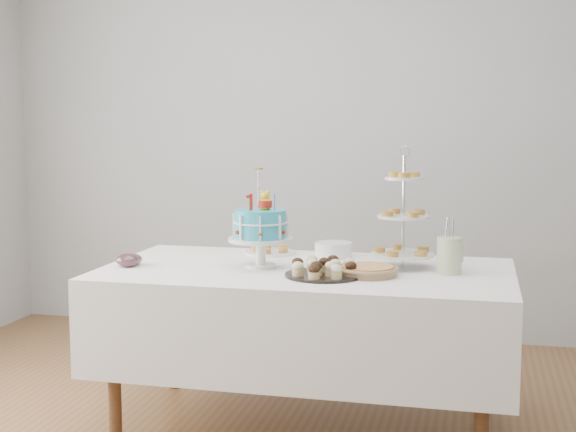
% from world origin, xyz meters
% --- Properties ---
extents(walls, '(5.04, 4.04, 2.70)m').
position_xyz_m(walls, '(0.00, 0.00, 1.35)').
color(walls, '#AAADB0').
rests_on(walls, floor).
extents(table, '(1.92, 1.02, 0.77)m').
position_xyz_m(table, '(0.00, 0.30, 0.54)').
color(table, white).
rests_on(table, floor).
extents(birthday_cake, '(0.31, 0.31, 0.47)m').
position_xyz_m(birthday_cake, '(-0.21, 0.27, 0.90)').
color(birthday_cake, white).
rests_on(birthday_cake, table).
extents(cupcake_tray, '(0.35, 0.35, 0.08)m').
position_xyz_m(cupcake_tray, '(0.12, 0.13, 0.81)').
color(cupcake_tray, black).
rests_on(cupcake_tray, table).
extents(pie, '(0.28, 0.28, 0.04)m').
position_xyz_m(pie, '(0.30, 0.19, 0.80)').
color(pie, '#A27B58').
rests_on(pie, table).
extents(tiered_stand, '(0.30, 0.30, 0.58)m').
position_xyz_m(tiered_stand, '(0.44, 0.43, 1.01)').
color(tiered_stand, silver).
rests_on(tiered_stand, table).
extents(plate_stack, '(0.19, 0.19, 0.07)m').
position_xyz_m(plate_stack, '(0.07, 0.65, 0.81)').
color(plate_stack, white).
rests_on(plate_stack, table).
extents(pastry_plate, '(0.26, 0.26, 0.04)m').
position_xyz_m(pastry_plate, '(-0.27, 0.67, 0.79)').
color(pastry_plate, white).
rests_on(pastry_plate, table).
extents(jam_bowl_a, '(0.09, 0.09, 0.05)m').
position_xyz_m(jam_bowl_a, '(-0.84, 0.20, 0.80)').
color(jam_bowl_a, silver).
rests_on(jam_bowl_a, table).
extents(jam_bowl_b, '(0.11, 0.11, 0.07)m').
position_xyz_m(jam_bowl_b, '(-0.84, 0.15, 0.80)').
color(jam_bowl_b, silver).
rests_on(jam_bowl_b, table).
extents(utensil_pitcher, '(0.12, 0.11, 0.25)m').
position_xyz_m(utensil_pitcher, '(0.66, 0.33, 0.86)').
color(utensil_pitcher, silver).
rests_on(utensil_pitcher, table).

